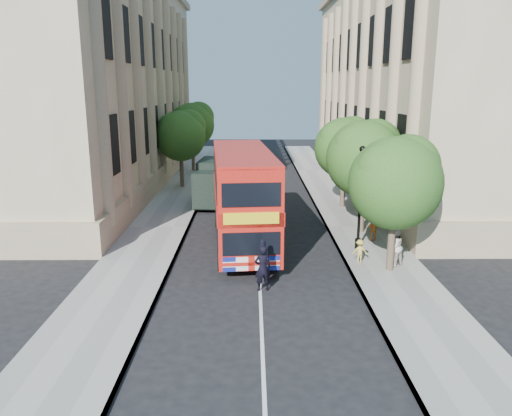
{
  "coord_description": "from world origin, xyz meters",
  "views": [
    {
      "loc": [
        -0.32,
        -17.87,
        8.06
      ],
      "look_at": [
        -0.13,
        5.66,
        2.3
      ],
      "focal_mm": 35.0,
      "sensor_mm": 36.0,
      "label": 1
    }
  ],
  "objects_px": {
    "double_decker_bus": "(243,195)",
    "box_van": "(215,184)",
    "lamp_post": "(360,202)",
    "woman_pedestrian": "(394,247)",
    "police_constable": "(263,268)"
  },
  "relations": [
    {
      "from": "box_van",
      "to": "lamp_post",
      "type": "bearing_deg",
      "value": -47.27
    },
    {
      "from": "double_decker_bus",
      "to": "box_van",
      "type": "xyz_separation_m",
      "value": [
        -2.11,
        8.87,
        -1.16
      ]
    },
    {
      "from": "lamp_post",
      "to": "box_van",
      "type": "relative_size",
      "value": 0.93
    },
    {
      "from": "box_van",
      "to": "woman_pedestrian",
      "type": "height_order",
      "value": "box_van"
    },
    {
      "from": "lamp_post",
      "to": "box_van",
      "type": "height_order",
      "value": "lamp_post"
    },
    {
      "from": "box_van",
      "to": "police_constable",
      "type": "height_order",
      "value": "box_van"
    },
    {
      "from": "police_constable",
      "to": "woman_pedestrian",
      "type": "relative_size",
      "value": 1.03
    },
    {
      "from": "lamp_post",
      "to": "police_constable",
      "type": "xyz_separation_m",
      "value": [
        -4.9,
        -5.0,
        -1.56
      ]
    },
    {
      "from": "double_decker_bus",
      "to": "woman_pedestrian",
      "type": "relative_size",
      "value": 5.75
    },
    {
      "from": "double_decker_bus",
      "to": "woman_pedestrian",
      "type": "height_order",
      "value": "double_decker_bus"
    },
    {
      "from": "woman_pedestrian",
      "to": "police_constable",
      "type": "bearing_deg",
      "value": -13.45
    },
    {
      "from": "lamp_post",
      "to": "woman_pedestrian",
      "type": "distance_m",
      "value": 3.14
    },
    {
      "from": "police_constable",
      "to": "woman_pedestrian",
      "type": "xyz_separation_m",
      "value": [
        5.99,
        2.44,
        0.09
      ]
    },
    {
      "from": "double_decker_bus",
      "to": "police_constable",
      "type": "relative_size",
      "value": 5.6
    },
    {
      "from": "lamp_post",
      "to": "police_constable",
      "type": "relative_size",
      "value": 2.72
    }
  ]
}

